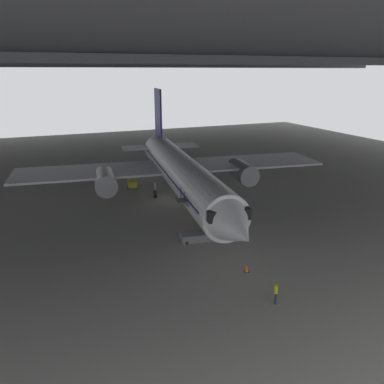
# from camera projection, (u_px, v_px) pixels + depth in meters

# --- Properties ---
(ground_plane) EXTENTS (110.00, 110.00, 0.00)m
(ground_plane) POSITION_uv_depth(u_px,v_px,m) (171.00, 200.00, 45.45)
(ground_plane) COLOR gray
(hangar_structure) EXTENTS (121.00, 99.00, 16.80)m
(hangar_structure) POSITION_uv_depth(u_px,v_px,m) (134.00, 56.00, 52.75)
(hangar_structure) COLOR #4C4F54
(hangar_structure) RESTS_ON ground_plane
(airplane_main) EXTENTS (37.47, 38.53, 11.98)m
(airplane_main) POSITION_uv_depth(u_px,v_px,m) (181.00, 172.00, 43.76)
(airplane_main) COLOR white
(airplane_main) RESTS_ON ground_plane
(boarding_stairs) EXTENTS (4.45, 2.00, 4.76)m
(boarding_stairs) POSITION_uv_depth(u_px,v_px,m) (202.00, 232.00, 34.62)
(boarding_stairs) COLOR slate
(boarding_stairs) RESTS_ON ground_plane
(crew_worker_near_nose) EXTENTS (0.39, 0.46, 1.57)m
(crew_worker_near_nose) POSITION_uv_depth(u_px,v_px,m) (276.00, 291.00, 25.00)
(crew_worker_near_nose) COLOR #232838
(crew_worker_near_nose) RESTS_ON ground_plane
(crew_worker_by_stairs) EXTENTS (0.50, 0.36, 1.64)m
(crew_worker_by_stairs) POSITION_uv_depth(u_px,v_px,m) (203.00, 219.00, 37.02)
(crew_worker_by_stairs) COLOR #232838
(crew_worker_by_stairs) RESTS_ON ground_plane
(traffic_cone_orange) EXTENTS (0.36, 0.36, 0.60)m
(traffic_cone_orange) POSITION_uv_depth(u_px,v_px,m) (247.00, 268.00, 29.09)
(traffic_cone_orange) COLOR black
(traffic_cone_orange) RESTS_ON ground_plane
(baggage_tug) EXTENTS (1.65, 2.39, 0.90)m
(baggage_tug) POSITION_uv_depth(u_px,v_px,m) (132.00, 183.00, 50.19)
(baggage_tug) COLOR yellow
(baggage_tug) RESTS_ON ground_plane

